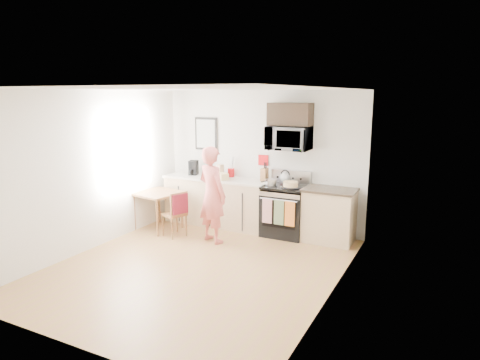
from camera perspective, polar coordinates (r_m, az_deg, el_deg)
The scene contains 28 objects.
floor at distance 6.53m, azimuth -5.68°, elevation -11.46°, with size 4.60×4.60×0.00m, color #A27B3E.
back_wall at distance 8.14m, azimuth 2.84°, elevation 2.70°, with size 4.00×0.04×2.60m, color white.
front_wall at distance 4.44m, azimuth -22.18°, elevation -5.53°, with size 4.00×0.04×2.60m, color white.
left_wall at distance 7.40m, azimuth -19.08°, elevation 1.20°, with size 0.04×4.60×2.60m, color white.
right_wall at distance 5.35m, azimuth 12.43°, elevation -2.15°, with size 0.04×4.60×2.60m, color white.
ceiling at distance 6.02m, azimuth -6.18°, elevation 12.01°, with size 4.00×4.60×0.04m, color silver.
window at distance 7.91m, azimuth -14.88°, elevation 3.90°, with size 0.06×1.40×1.50m.
cabinet_left at distance 8.40m, azimuth -3.05°, elevation -2.95°, with size 2.10×0.60×0.90m, color tan.
countertop_left at distance 8.30m, azimuth -3.08°, elevation 0.20°, with size 2.14×0.64×0.04m, color silver.
cabinet_right at distance 7.58m, azimuth 11.80°, elevation -4.77°, with size 0.84×0.60×0.90m, color tan.
countertop_right at distance 7.47m, azimuth 11.94°, elevation -1.30°, with size 0.88×0.64×0.04m, color black.
range at distance 7.79m, azimuth 6.05°, elevation -4.24°, with size 0.76×0.70×1.16m.
microwave at distance 7.65m, azimuth 6.54°, elevation 5.55°, with size 0.76×0.51×0.42m, color #B8B9BD.
upper_cabinet at distance 7.66m, azimuth 6.73°, elevation 8.70°, with size 0.76×0.35×0.40m, color black.
wall_art at distance 8.62m, azimuth -4.55°, elevation 6.17°, with size 0.50×0.04×0.65m.
wall_trivet at distance 8.11m, azimuth 3.12°, elevation 2.66°, with size 0.20×0.02×0.20m, color #A20D12.
person at distance 7.34m, azimuth -3.73°, elevation -1.97°, with size 0.61×0.40×1.67m, color #D5473A.
dining_table at distance 8.20m, azimuth -10.91°, elevation -2.18°, with size 0.77×0.77×0.72m.
chair at distance 7.66m, azimuth -8.30°, elevation -3.78°, with size 0.49×0.46×0.84m.
knife_block at distance 7.96m, azimuth 3.27°, elevation 0.72°, with size 0.11×0.15×0.24m, color brown.
utensil_crock at distance 8.33m, azimuth -1.21°, elevation 1.51°, with size 0.13×0.13×0.40m.
fruit_bowl at distance 8.42m, azimuth -2.71°, elevation 0.74°, with size 0.19×0.19×0.09m.
milk_carton at distance 8.26m, azimuth -2.61°, elevation 1.20°, with size 0.10×0.10×0.26m, color tan.
coffee_maker at distance 8.60m, azimuth -6.26°, elevation 1.59°, with size 0.21×0.26×0.29m.
bread_bag at distance 8.13m, azimuth -2.51°, elevation 0.55°, with size 0.33×0.16×0.12m, color #E0C775.
cake at distance 7.51m, azimuth 6.76°, elevation -0.63°, with size 0.31×0.31×0.10m.
kettle at distance 7.89m, azimuth 6.04°, elevation 0.37°, with size 0.19×0.19×0.24m.
pot at distance 7.66m, azimuth 4.12°, elevation -0.31°, with size 0.21×0.35×0.11m.
Camera 1 is at (3.26, -5.06, 2.53)m, focal length 32.00 mm.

